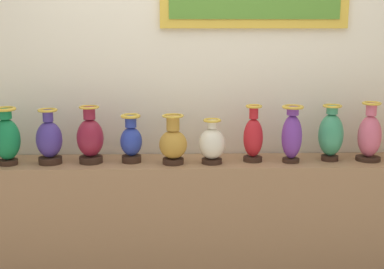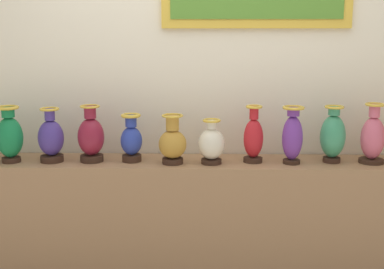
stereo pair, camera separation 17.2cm
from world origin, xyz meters
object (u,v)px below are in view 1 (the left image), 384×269
at_px(vase_burgundy, 90,138).
at_px(vase_ochre, 173,143).
at_px(vase_indigo, 49,140).
at_px(vase_cobalt, 131,141).
at_px(vase_violet, 292,135).
at_px(vase_emerald, 7,138).
at_px(vase_ivory, 212,144).
at_px(vase_jade, 331,134).
at_px(vase_rose, 370,136).
at_px(vase_crimson, 253,137).

xyz_separation_m(vase_burgundy, vase_ochre, (0.53, -0.04, -0.03)).
xyz_separation_m(vase_indigo, vase_burgundy, (0.26, 0.01, 0.01)).
bearing_deg(vase_burgundy, vase_cobalt, 1.95).
relative_size(vase_burgundy, vase_violet, 0.99).
bearing_deg(vase_emerald, vase_violet, 0.33).
distance_m(vase_burgundy, vase_ivory, 0.79).
distance_m(vase_ivory, vase_violet, 0.52).
relative_size(vase_indigo, vase_jade, 0.96).
height_order(vase_violet, vase_rose, vase_rose).
bearing_deg(vase_crimson, vase_jade, 0.75).
xyz_separation_m(vase_cobalt, vase_rose, (1.56, -0.00, 0.02)).
height_order(vase_burgundy, vase_violet, vase_violet).
bearing_deg(vase_ivory, vase_jade, 4.00).
bearing_deg(vase_rose, vase_cobalt, 179.91).
bearing_deg(vase_rose, vase_violet, -176.69).
distance_m(vase_burgundy, vase_cobalt, 0.26).
height_order(vase_violet, vase_jade, vase_violet).
distance_m(vase_ivory, vase_rose, 1.04).
height_order(vase_ochre, vase_rose, vase_rose).
xyz_separation_m(vase_cobalt, vase_violet, (1.04, -0.03, 0.04)).
distance_m(vase_indigo, vase_ochre, 0.79).
bearing_deg(vase_violet, vase_crimson, 172.31).
bearing_deg(vase_jade, vase_indigo, -179.07).
bearing_deg(vase_violet, vase_burgundy, 178.96).
distance_m(vase_burgundy, vase_violet, 1.30).
bearing_deg(vase_indigo, vase_jade, 0.93).
bearing_deg(vase_jade, vase_rose, -2.22).
relative_size(vase_ivory, vase_crimson, 0.78).
xyz_separation_m(vase_emerald, vase_ivory, (1.31, -0.00, -0.04)).
bearing_deg(vase_violet, vase_indigo, 179.62).
xyz_separation_m(vase_jade, vase_rose, (0.25, -0.01, -0.01)).
height_order(vase_ochre, vase_violet, vase_violet).
distance_m(vase_ochre, vase_jade, 1.04).
distance_m(vase_indigo, vase_crimson, 1.32).
xyz_separation_m(vase_ochre, vase_ivory, (0.25, 0.00, -0.01)).
bearing_deg(vase_burgundy, vase_violet, -1.04).
height_order(vase_crimson, vase_violet, same).
height_order(vase_indigo, vase_ivory, vase_indigo).
bearing_deg(vase_rose, vase_ochre, -177.81).
xyz_separation_m(vase_burgundy, vase_jade, (1.57, 0.02, 0.01)).
height_order(vase_indigo, vase_cobalt, vase_indigo).
bearing_deg(vase_rose, vase_crimson, 179.77).
bearing_deg(vase_ivory, vase_cobalt, 174.80).
xyz_separation_m(vase_cobalt, vase_crimson, (0.79, 0.00, 0.02)).
height_order(vase_burgundy, vase_ochre, vase_burgundy).
bearing_deg(vase_jade, vase_burgundy, -179.41).
xyz_separation_m(vase_violet, vase_jade, (0.27, 0.04, -0.01)).
bearing_deg(vase_violet, vase_ochre, -178.57).
bearing_deg(vase_indigo, vase_emerald, -175.44).
bearing_deg(vase_ivory, vase_ochre, -179.01).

